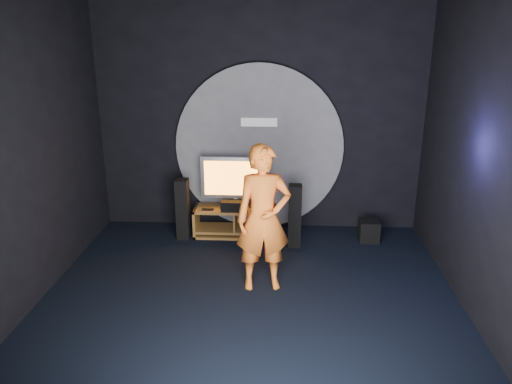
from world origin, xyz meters
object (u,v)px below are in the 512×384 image
Objects in this scene: tv at (235,180)px; tower_speaker_right at (295,216)px; subwoofer at (369,231)px; media_console at (236,223)px; player at (263,219)px; tower_speaker_left at (183,209)px.

tower_speaker_right is at bearing -24.43° from tv.
tower_speaker_right is 1.20m from subwoofer.
media_console is 2.04m from subwoofer.
player reaches higher than subwoofer.
tower_speaker_left reaches higher than media_console.
tower_speaker_left is 2.84m from subwoofer.
tower_speaker_left is (-0.79, -0.16, 0.28)m from media_console.
tv is 0.58× the size of player.
tower_speaker_left and tower_speaker_right have the same top height.
tower_speaker_left is at bearing 173.67° from tower_speaker_right.
tower_speaker_left is 2.90× the size of subwoofer.
tv reaches higher than media_console.
tv reaches higher than tower_speaker_right.
tv is at bearing 155.57° from tower_speaker_right.
player is (0.49, -1.58, 0.71)m from media_console.
tv is 1.11× the size of tower_speaker_left.
tv reaches higher than tower_speaker_left.
tv is at bearing 97.80° from player.
tower_speaker_right is 0.52× the size of player.
subwoofer is (2.04, -0.17, -0.72)m from tv.
media_console is 0.70× the size of player.
player is (1.28, -1.42, 0.44)m from tower_speaker_left.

